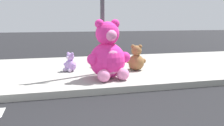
% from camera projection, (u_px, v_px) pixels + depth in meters
% --- Properties ---
extents(sidewalk, '(28.00, 4.40, 0.15)m').
position_uv_depth(sidewalk, '(62.00, 72.00, 6.89)').
color(sidewalk, '#9E9B93').
rests_on(sidewalk, ground_plane).
extents(sign_pole, '(0.56, 0.11, 3.20)m').
position_uv_depth(sign_pole, '(102.00, 6.00, 6.06)').
color(sign_pole, '#4C4C51').
rests_on(sign_pole, sidewalk).
extents(plush_pink_large, '(1.06, 0.96, 1.38)m').
position_uv_depth(plush_pink_large, '(108.00, 55.00, 5.70)').
color(plush_pink_large, '#F22D93').
rests_on(plush_pink_large, sidewalk).
extents(plush_lavender, '(0.37, 0.37, 0.51)m').
position_uv_depth(plush_lavender, '(70.00, 64.00, 6.55)').
color(plush_lavender, '#B28CD8').
rests_on(plush_lavender, sidewalk).
extents(plush_lime, '(0.51, 0.56, 0.73)m').
position_uv_depth(plush_lime, '(105.00, 57.00, 7.21)').
color(plush_lime, '#8CD133').
rests_on(plush_lime, sidewalk).
extents(plush_brown, '(0.54, 0.50, 0.71)m').
position_uv_depth(plush_brown, '(136.00, 60.00, 6.68)').
color(plush_brown, olive).
rests_on(plush_brown, sidewalk).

